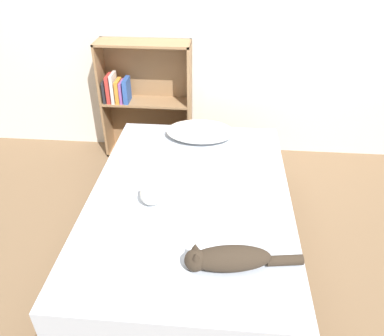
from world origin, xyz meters
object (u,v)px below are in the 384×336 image
object	(u,v)px
pillow	(200,131)
bookshelf	(144,98)
cat_dark	(228,259)
cat_light	(160,182)
bed	(190,221)

from	to	relation	value
pillow	bookshelf	bearing A→B (deg)	136.38
cat_dark	pillow	bearing A→B (deg)	-88.43
pillow	cat_light	size ratio (longest dim) A/B	0.95
pillow	bookshelf	xyz separation A→B (m)	(-0.55, 0.53, 0.04)
cat_dark	bookshelf	world-z (taller)	bookshelf
bed	bookshelf	size ratio (longest dim) A/B	1.80
cat_light	pillow	bearing A→B (deg)	178.08
bookshelf	cat_dark	bearing A→B (deg)	-67.11
cat_light	bookshelf	xyz separation A→B (m)	(-0.35, 1.25, 0.02)
cat_light	bookshelf	distance (m)	1.30
cat_dark	bookshelf	distance (m)	2.01
bed	bookshelf	world-z (taller)	bookshelf
pillow	cat_dark	size ratio (longest dim) A/B	0.90
pillow	cat_dark	distance (m)	1.34
bed	cat_dark	size ratio (longest dim) A/B	3.22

